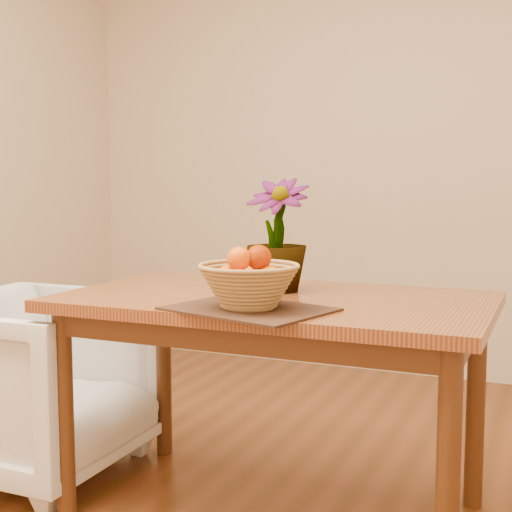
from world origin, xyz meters
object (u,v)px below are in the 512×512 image
at_px(armchair, 37,374).
at_px(wicker_basket, 249,287).
at_px(table, 274,322).
at_px(potted_plant, 277,235).

bearing_deg(armchair, wicker_basket, -103.72).
distance_m(table, wicker_basket, 0.32).
relative_size(table, armchair, 1.81).
xyz_separation_m(table, potted_plant, (-0.03, 0.10, 0.28)).
distance_m(table, armchair, 1.02).
distance_m(wicker_basket, potted_plant, 0.40).
height_order(table, wicker_basket, wicker_basket).
xyz_separation_m(wicker_basket, armchair, (-1.01, 0.25, -0.43)).
relative_size(wicker_basket, potted_plant, 0.77).
height_order(wicker_basket, armchair, wicker_basket).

